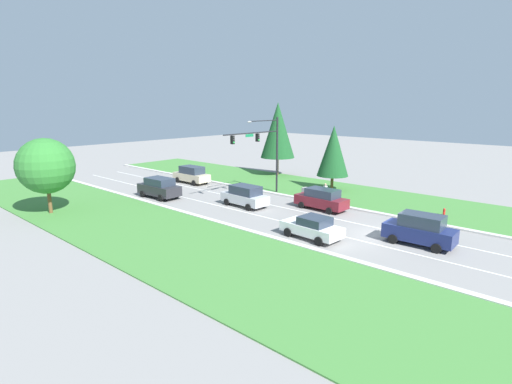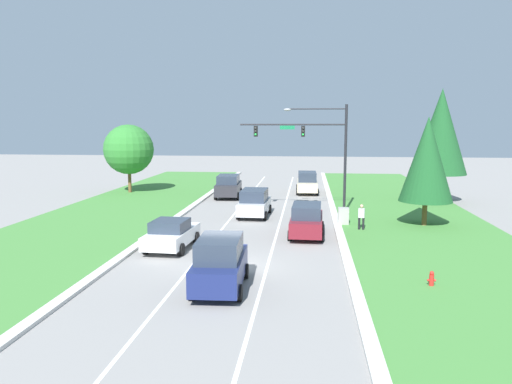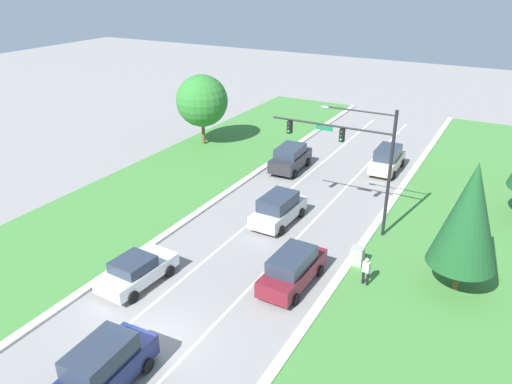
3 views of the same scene
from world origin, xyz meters
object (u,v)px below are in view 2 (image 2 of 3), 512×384
charcoal_suv (228,186)px  conifer_far_right_tree (441,132)px  burgundy_suv (307,220)px  conifer_near_right_tree (427,159)px  pedestrian (361,216)px  fire_hydrant (432,279)px  silver_suv (254,203)px  utility_cabinet (343,216)px  oak_near_left_tree (129,149)px  champagne_suv (307,182)px  navy_suv (220,263)px  traffic_signal_mast (315,142)px  white_sedan (171,234)px

charcoal_suv → conifer_far_right_tree: conifer_far_right_tree is taller
burgundy_suv → conifer_near_right_tree: bearing=26.8°
pedestrian → fire_hydrant: bearing=111.7°
silver_suv → conifer_far_right_tree: (15.05, 8.28, 5.05)m
utility_cabinet → oak_near_left_tree: (-19.65, 13.48, 3.65)m
burgundy_suv → conifer_near_right_tree: 9.22m
champagne_suv → navy_suv: navy_suv is taller
conifer_far_right_tree → traffic_signal_mast: bearing=-147.6°
traffic_signal_mast → silver_suv: traffic_signal_mast is taller
charcoal_suv → conifer_near_right_tree: (14.92, -11.36, 3.36)m
white_sedan → conifer_near_right_tree: (15.01, 7.57, 3.61)m
champagne_suv → oak_near_left_tree: bearing=-175.5°
burgundy_suv → white_sedan: bearing=-150.0°
pedestrian → oak_near_left_tree: 25.83m
champagne_suv → utility_cabinet: champagne_suv is taller
conifer_far_right_tree → navy_suv: bearing=-121.0°
silver_suv → fire_hydrant: bearing=-57.4°
champagne_suv → conifer_far_right_tree: bearing=-22.1°
oak_near_left_tree → traffic_signal_mast: bearing=-27.9°
pedestrian → utility_cabinet: bearing=-46.1°
champagne_suv → fire_hydrant: (5.23, -27.72, -0.71)m
utility_cabinet → fire_hydrant: bearing=-77.6°
conifer_near_right_tree → traffic_signal_mast: bearing=151.6°
utility_cabinet → charcoal_suv: bearing=129.8°
charcoal_suv → conifer_near_right_tree: size_ratio=0.68×
white_sedan → oak_near_left_tree: 23.36m
silver_suv → champagne_suv: size_ratio=0.96×
traffic_signal_mast → oak_near_left_tree: traffic_signal_mast is taller
fire_hydrant → burgundy_suv: bearing=119.7°
burgundy_suv → silver_suv: bearing=124.1°
burgundy_suv → conifer_near_right_tree: (7.73, 3.64, 3.45)m
white_sedan → navy_suv: bearing=-55.5°
traffic_signal_mast → conifer_near_right_tree: (7.19, -3.90, -0.98)m
silver_suv → pedestrian: size_ratio=2.82×
white_sedan → conifer_near_right_tree: conifer_near_right_tree is taller
champagne_suv → burgundy_suv: size_ratio=1.01×
charcoal_suv → fire_hydrant: size_ratio=7.02×
charcoal_suv → champagne_suv: bearing=24.1°
utility_cabinet → champagne_suv: bearing=99.2°
conifer_near_right_tree → conifer_far_right_tree: bearing=71.9°
silver_suv → utility_cabinet: bearing=-20.6°
traffic_signal_mast → charcoal_suv: 11.59m
traffic_signal_mast → burgundy_suv: traffic_signal_mast is taller
conifer_near_right_tree → oak_near_left_tree: conifer_near_right_tree is taller
white_sedan → burgundy_suv: (7.28, 3.93, 0.16)m
charcoal_suv → burgundy_suv: charcoal_suv is taller
white_sedan → champagne_suv: bearing=75.5°
champagne_suv → burgundy_suv: champagne_suv is taller
navy_suv → pedestrian: size_ratio=2.77×
charcoal_suv → burgundy_suv: size_ratio=1.00×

